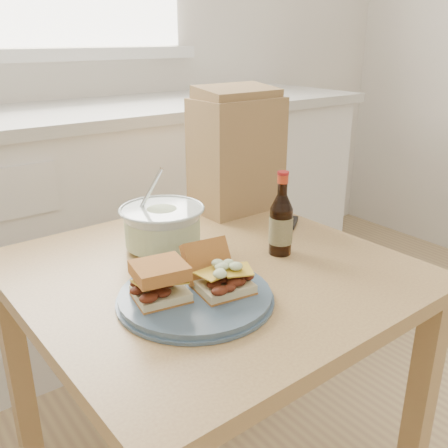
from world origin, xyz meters
TOP-DOWN VIEW (x-y plane):
  - cabinet_run at (-0.00, 1.70)m, footprint 2.50×0.64m
  - dining_table at (-0.11, 0.72)m, footprint 0.85×0.85m
  - plate at (-0.23, 0.61)m, footprint 0.31×0.31m
  - sandwich_left at (-0.29, 0.63)m, footprint 0.12×0.11m
  - sandwich_right at (-0.17, 0.60)m, footprint 0.12×0.16m
  - coleslaw_bowl at (-0.14, 0.87)m, footprint 0.21×0.21m
  - beer_bottle at (0.07, 0.68)m, footprint 0.06×0.06m
  - knife at (0.21, 0.78)m, footprint 0.17×0.14m
  - paper_bag at (0.20, 1.01)m, footprint 0.26×0.17m

SIDE VIEW (x-z plane):
  - cabinet_run at x=0.00m, z-range 0.00..0.94m
  - dining_table at x=-0.11m, z-range 0.24..0.94m
  - knife at x=0.21m, z-range 0.69..0.71m
  - plate at x=-0.23m, z-range 0.69..0.71m
  - sandwich_right at x=-0.17m, z-range 0.70..0.79m
  - coleslaw_bowl at x=-0.14m, z-range 0.64..0.85m
  - sandwich_left at x=-0.29m, z-range 0.71..0.79m
  - beer_bottle at x=0.07m, z-range 0.67..0.87m
  - paper_bag at x=0.20m, z-range 0.69..1.03m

